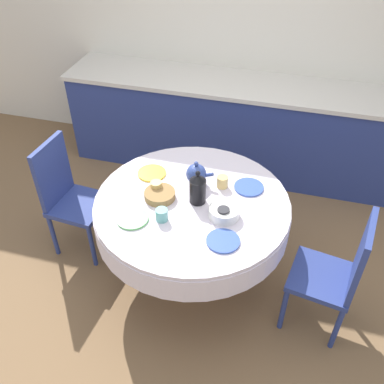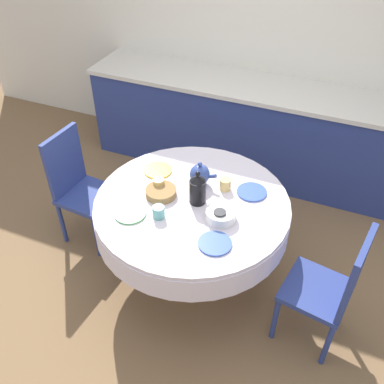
% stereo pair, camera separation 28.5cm
% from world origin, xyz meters
% --- Properties ---
extents(ground_plane, '(12.00, 12.00, 0.00)m').
position_xyz_m(ground_plane, '(0.00, 0.00, 0.00)').
color(ground_plane, brown).
extents(wall_back, '(7.00, 0.05, 2.60)m').
position_xyz_m(wall_back, '(0.00, 1.86, 1.30)').
color(wall_back, silver).
rests_on(wall_back, ground_plane).
extents(kitchen_counter, '(3.24, 0.64, 0.93)m').
position_xyz_m(kitchen_counter, '(0.00, 1.53, 0.46)').
color(kitchen_counter, navy).
rests_on(kitchen_counter, ground_plane).
extents(dining_table, '(1.35, 1.35, 0.75)m').
position_xyz_m(dining_table, '(0.00, 0.00, 0.63)').
color(dining_table, tan).
rests_on(dining_table, ground_plane).
extents(chair_left, '(0.46, 0.46, 0.97)m').
position_xyz_m(chair_left, '(1.01, -0.17, 0.53)').
color(chair_left, navy).
rests_on(chair_left, ground_plane).
extents(chair_right, '(0.43, 0.43, 0.97)m').
position_xyz_m(chair_right, '(-1.02, 0.08, 0.53)').
color(chair_right, navy).
rests_on(chair_right, ground_plane).
extents(plate_near_left, '(0.21, 0.21, 0.01)m').
position_xyz_m(plate_near_left, '(-0.32, -0.28, 0.76)').
color(plate_near_left, '#5BA85B').
rests_on(plate_near_left, dining_table).
extents(cup_near_left, '(0.08, 0.08, 0.08)m').
position_xyz_m(cup_near_left, '(-0.14, -0.23, 0.79)').
color(cup_near_left, '#5BA39E').
rests_on(cup_near_left, dining_table).
extents(plate_near_right, '(0.21, 0.21, 0.01)m').
position_xyz_m(plate_near_right, '(0.28, -0.32, 0.76)').
color(plate_near_right, '#3856AD').
rests_on(plate_near_right, dining_table).
extents(cup_near_right, '(0.08, 0.08, 0.08)m').
position_xyz_m(cup_near_right, '(0.24, -0.12, 0.79)').
color(cup_near_right, '#28282D').
rests_on(cup_near_right, dining_table).
extents(plate_far_left, '(0.21, 0.21, 0.01)m').
position_xyz_m(plate_far_left, '(-0.37, 0.22, 0.76)').
color(plate_far_left, yellow).
rests_on(plate_far_left, dining_table).
extents(cup_far_left, '(0.08, 0.08, 0.08)m').
position_xyz_m(cup_far_left, '(-0.26, 0.03, 0.79)').
color(cup_far_left, '#DBB766').
rests_on(cup_far_left, dining_table).
extents(plate_far_right, '(0.21, 0.21, 0.01)m').
position_xyz_m(plate_far_right, '(0.35, 0.24, 0.76)').
color(plate_far_right, '#3856AD').
rests_on(plate_far_right, dining_table).
extents(cup_far_right, '(0.08, 0.08, 0.08)m').
position_xyz_m(cup_far_right, '(0.16, 0.21, 0.79)').
color(cup_far_right, '#DBB766').
rests_on(cup_far_right, dining_table).
extents(coffee_carafe, '(0.11, 0.11, 0.25)m').
position_xyz_m(coffee_carafe, '(0.04, 0.01, 0.86)').
color(coffee_carafe, black).
rests_on(coffee_carafe, dining_table).
extents(teapot, '(0.20, 0.14, 0.19)m').
position_xyz_m(teapot, '(-0.02, 0.20, 0.84)').
color(teapot, '#33478E').
rests_on(teapot, dining_table).
extents(bread_basket, '(0.21, 0.21, 0.05)m').
position_xyz_m(bread_basket, '(-0.22, -0.02, 0.78)').
color(bread_basket, olive).
rests_on(bread_basket, dining_table).
extents(fruit_bowl, '(0.20, 0.20, 0.07)m').
position_xyz_m(fruit_bowl, '(0.24, -0.09, 0.79)').
color(fruit_bowl, silver).
rests_on(fruit_bowl, dining_table).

